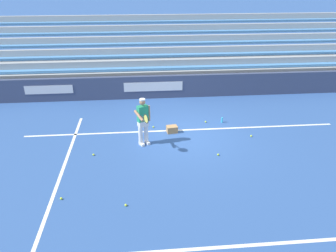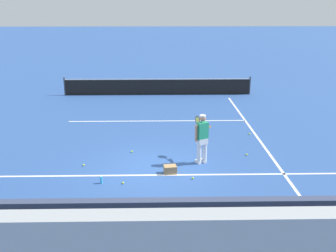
# 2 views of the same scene
# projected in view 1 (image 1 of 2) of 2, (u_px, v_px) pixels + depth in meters

# --- Properties ---
(ground_plane) EXTENTS (160.00, 160.00, 0.00)m
(ground_plane) POSITION_uv_depth(u_px,v_px,m) (185.00, 136.00, 12.28)
(ground_plane) COLOR #2D5193
(court_baseline_white) EXTENTS (12.00, 0.10, 0.01)m
(court_baseline_white) POSITION_uv_depth(u_px,v_px,m) (183.00, 130.00, 12.73)
(court_baseline_white) COLOR white
(court_baseline_white) RESTS_ON ground
(court_sideline_white) EXTENTS (0.10, 12.00, 0.01)m
(court_sideline_white) POSITION_uv_depth(u_px,v_px,m) (47.00, 214.00, 8.35)
(court_sideline_white) COLOR white
(court_sideline_white) RESTS_ON ground
(court_service_line_white) EXTENTS (8.22, 0.10, 0.01)m
(court_service_line_white) POSITION_uv_depth(u_px,v_px,m) (218.00, 247.00, 7.34)
(court_service_line_white) COLOR white
(court_service_line_white) RESTS_ON ground
(back_wall_sponsor_board) EXTENTS (25.66, 0.25, 1.10)m
(back_wall_sponsor_board) POSITION_uv_depth(u_px,v_px,m) (173.00, 86.00, 15.82)
(back_wall_sponsor_board) COLOR #384260
(back_wall_sponsor_board) RESTS_ON ground
(bleacher_stand) EXTENTS (24.37, 4.00, 3.85)m
(bleacher_stand) POSITION_uv_depth(u_px,v_px,m) (168.00, 67.00, 18.08)
(bleacher_stand) COLOR #9EA3A8
(bleacher_stand) RESTS_ON ground
(tennis_player) EXTENTS (0.57, 1.07, 1.71)m
(tennis_player) POSITION_uv_depth(u_px,v_px,m) (143.00, 121.00, 11.34)
(tennis_player) COLOR silver
(tennis_player) RESTS_ON ground
(ball_box_cardboard) EXTENTS (0.44, 0.35, 0.26)m
(ball_box_cardboard) POSITION_uv_depth(u_px,v_px,m) (172.00, 129.00, 12.51)
(ball_box_cardboard) COLOR #A87F51
(ball_box_cardboard) RESTS_ON ground
(tennis_ball_near_player) EXTENTS (0.07, 0.07, 0.07)m
(tennis_ball_near_player) POSITION_uv_depth(u_px,v_px,m) (153.00, 127.00, 12.91)
(tennis_ball_near_player) COLOR #CCE533
(tennis_ball_near_player) RESTS_ON ground
(tennis_ball_on_baseline) EXTENTS (0.07, 0.07, 0.07)m
(tennis_ball_on_baseline) POSITION_uv_depth(u_px,v_px,m) (218.00, 155.00, 10.98)
(tennis_ball_on_baseline) COLOR #CCE533
(tennis_ball_on_baseline) RESTS_ON ground
(tennis_ball_stray_back) EXTENTS (0.07, 0.07, 0.07)m
(tennis_ball_stray_back) POSITION_uv_depth(u_px,v_px,m) (61.00, 198.00, 8.87)
(tennis_ball_stray_back) COLOR #CCE533
(tennis_ball_stray_back) RESTS_ON ground
(tennis_ball_toward_net) EXTENTS (0.07, 0.07, 0.07)m
(tennis_ball_toward_net) POSITION_uv_depth(u_px,v_px,m) (251.00, 136.00, 12.21)
(tennis_ball_toward_net) COLOR #CCE533
(tennis_ball_toward_net) RESTS_ON ground
(tennis_ball_far_left) EXTENTS (0.07, 0.07, 0.07)m
(tennis_ball_far_left) POSITION_uv_depth(u_px,v_px,m) (93.00, 155.00, 10.98)
(tennis_ball_far_left) COLOR #CCE533
(tennis_ball_far_left) RESTS_ON ground
(tennis_ball_midcourt) EXTENTS (0.07, 0.07, 0.07)m
(tennis_ball_midcourt) POSITION_uv_depth(u_px,v_px,m) (126.00, 205.00, 8.62)
(tennis_ball_midcourt) COLOR #CCE533
(tennis_ball_midcourt) RESTS_ON ground
(tennis_ball_far_right) EXTENTS (0.07, 0.07, 0.07)m
(tennis_ball_far_right) POSITION_uv_depth(u_px,v_px,m) (206.00, 122.00, 13.36)
(tennis_ball_far_right) COLOR #CCE533
(tennis_ball_far_right) RESTS_ON ground
(water_bottle) EXTENTS (0.07, 0.07, 0.22)m
(water_bottle) POSITION_uv_depth(u_px,v_px,m) (222.00, 120.00, 13.32)
(water_bottle) COLOR #33B2E5
(water_bottle) RESTS_ON ground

